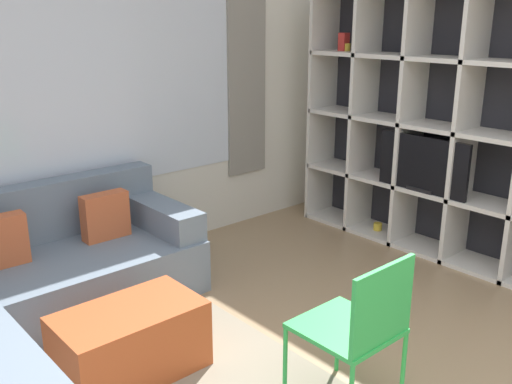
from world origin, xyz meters
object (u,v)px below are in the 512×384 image
object	(u,v)px
couch_main	(40,271)
ottoman	(130,343)
folding_chair	(360,323)
shelving_unit	(440,127)

from	to	relation	value
couch_main	ottoman	distance (m)	1.07
ottoman	folding_chair	world-z (taller)	folding_chair
couch_main	folding_chair	world-z (taller)	folding_chair
couch_main	ottoman	xyz separation A→B (m)	(0.08, -1.06, -0.09)
couch_main	ottoman	world-z (taller)	couch_main
folding_chair	couch_main	bearing A→B (deg)	-69.64
folding_chair	shelving_unit	bearing A→B (deg)	-156.16
ottoman	couch_main	bearing A→B (deg)	94.57
shelving_unit	folding_chair	distance (m)	2.45
shelving_unit	ottoman	size ratio (longest dim) A/B	3.23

